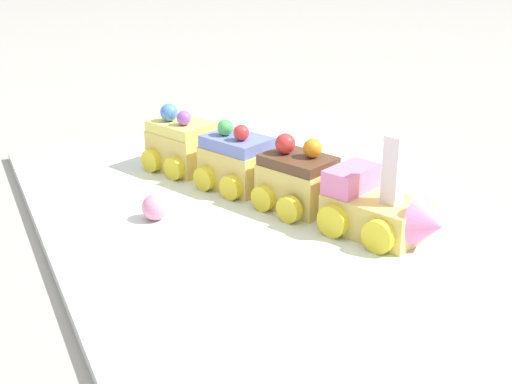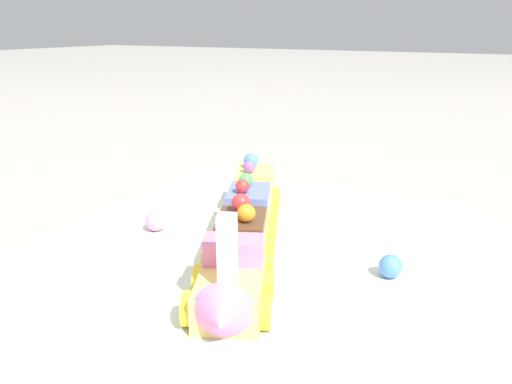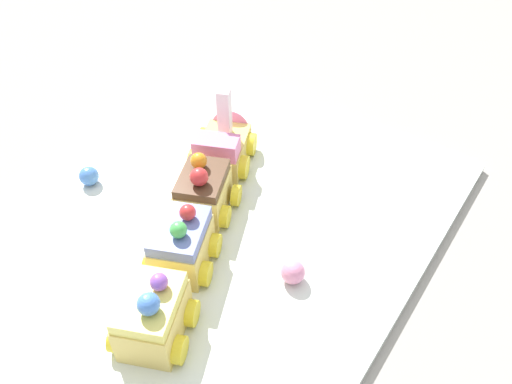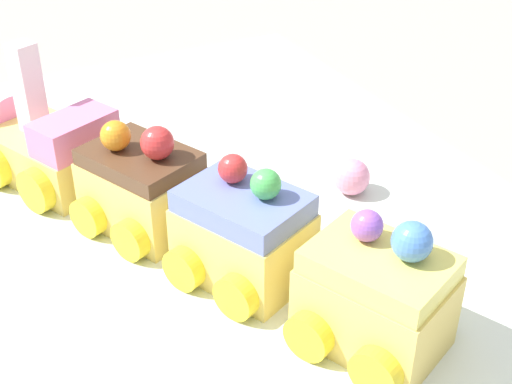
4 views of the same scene
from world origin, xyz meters
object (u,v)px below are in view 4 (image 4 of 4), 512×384
at_px(cake_car_lemon, 376,299).
at_px(gumball_pink, 352,177).
at_px(cake_train_locomotive, 44,145).
at_px(cake_car_blueberry, 244,236).
at_px(cake_car_chocolate, 142,188).

height_order(cake_car_lemon, gumball_pink, cake_car_lemon).
xyz_separation_m(cake_train_locomotive, cake_car_lemon, (-0.25, -0.11, 0.00)).
height_order(cake_car_blueberry, cake_car_lemon, cake_car_lemon).
height_order(cake_car_chocolate, cake_car_lemon, cake_car_lemon).
bearing_deg(gumball_pink, cake_train_locomotive, 56.47).
relative_size(cake_car_lemon, gumball_pink, 3.49).
relative_size(cake_train_locomotive, cake_car_lemon, 1.39).
height_order(cake_car_chocolate, cake_car_blueberry, same).
relative_size(cake_train_locomotive, cake_car_blueberry, 1.39).
bearing_deg(cake_car_chocolate, cake_train_locomotive, -0.04).
bearing_deg(cake_train_locomotive, gumball_pink, -147.64).
xyz_separation_m(cake_car_chocolate, cake_car_lemon, (-0.16, -0.07, 0.00)).
xyz_separation_m(cake_car_chocolate, gumball_pink, (-0.03, -0.14, -0.02)).
bearing_deg(cake_car_lemon, gumball_pink, -53.15).
xyz_separation_m(cake_train_locomotive, cake_car_blueberry, (-0.17, -0.08, 0.00)).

